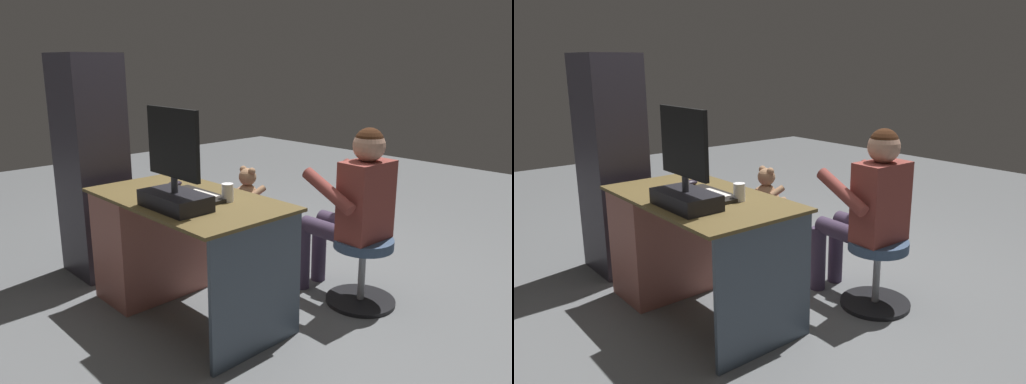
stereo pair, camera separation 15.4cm
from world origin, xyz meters
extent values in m
plane|color=slate|center=(0.00, 0.00, 0.00)|extent=(10.00, 10.00, 0.00)
cube|color=brown|center=(0.00, 0.37, 0.71)|extent=(1.22, 0.68, 0.02)
cube|color=#9F5E53|center=(0.40, 0.37, 0.35)|extent=(0.39, 0.63, 0.70)
cube|color=#3F4C5B|center=(-0.59, 0.37, 0.35)|extent=(0.02, 0.61, 0.70)
cube|color=black|center=(-0.14, 0.54, 0.76)|extent=(0.40, 0.22, 0.08)
cylinder|color=#333338|center=(-0.14, 0.54, 0.85)|extent=(0.04, 0.04, 0.08)
cube|color=black|center=(-0.14, 0.54, 1.07)|extent=(0.42, 0.02, 0.36)
cube|color=black|center=(-0.14, 0.53, 1.07)|extent=(0.39, 0.00, 0.32)
cube|color=black|center=(-0.03, 0.31, 0.73)|extent=(0.42, 0.14, 0.02)
ellipsoid|color=#241D29|center=(0.25, 0.28, 0.74)|extent=(0.06, 0.10, 0.04)
cylinder|color=white|center=(-0.22, 0.26, 0.77)|extent=(0.07, 0.07, 0.10)
cube|color=black|center=(0.06, 0.47, 0.73)|extent=(0.06, 0.15, 0.02)
cube|color=silver|center=(-0.06, 0.42, 0.73)|extent=(0.23, 0.30, 0.02)
cylinder|color=black|center=(0.38, -0.44, 0.01)|extent=(0.50, 0.50, 0.03)
cylinder|color=gray|center=(0.38, -0.44, 0.20)|extent=(0.04, 0.04, 0.34)
cylinder|color=maroon|center=(0.38, -0.44, 0.40)|extent=(0.38, 0.38, 0.06)
ellipsoid|color=#A37754|center=(0.38, -0.44, 0.51)|extent=(0.16, 0.14, 0.17)
sphere|color=#A37754|center=(0.38, -0.44, 0.65)|extent=(0.13, 0.13, 0.13)
sphere|color=beige|center=(0.38, -0.50, 0.64)|extent=(0.05, 0.05, 0.05)
sphere|color=#A37754|center=(0.34, -0.44, 0.70)|extent=(0.05, 0.05, 0.05)
sphere|color=#A37754|center=(0.43, -0.44, 0.70)|extent=(0.05, 0.05, 0.05)
cylinder|color=#A37754|center=(0.30, -0.47, 0.54)|extent=(0.05, 0.13, 0.09)
cylinder|color=#A37754|center=(0.46, -0.47, 0.54)|extent=(0.05, 0.13, 0.09)
cylinder|color=#A37754|center=(0.34, -0.54, 0.45)|extent=(0.05, 0.10, 0.05)
cylinder|color=#A37754|center=(0.43, -0.54, 0.45)|extent=(0.05, 0.10, 0.05)
cylinder|color=black|center=(-0.62, -0.49, 0.01)|extent=(0.43, 0.43, 0.03)
cylinder|color=gray|center=(-0.62, -0.49, 0.20)|extent=(0.04, 0.04, 0.34)
cylinder|color=#3B516F|center=(-0.62, -0.49, 0.40)|extent=(0.37, 0.37, 0.06)
cube|color=brown|center=(-0.62, -0.49, 0.66)|extent=(0.21, 0.33, 0.48)
sphere|color=tan|center=(-0.62, -0.49, 0.99)|extent=(0.19, 0.19, 0.19)
sphere|color=#391E10|center=(-0.62, -0.49, 1.01)|extent=(0.17, 0.17, 0.17)
cylinder|color=brown|center=(-0.49, -0.28, 0.74)|extent=(0.38, 0.09, 0.23)
cylinder|color=brown|center=(-0.48, -0.68, 0.74)|extent=(0.38, 0.09, 0.23)
cylinder|color=#3E3048|center=(-0.42, -0.39, 0.45)|extent=(0.40, 0.13, 0.11)
cylinder|color=#3E3048|center=(-0.22, -0.38, 0.21)|extent=(0.10, 0.10, 0.43)
cylinder|color=#3E3048|center=(-0.42, -0.57, 0.45)|extent=(0.40, 0.13, 0.11)
cylinder|color=#3E3048|center=(-0.22, -0.56, 0.21)|extent=(0.10, 0.10, 0.43)
cube|color=#302C36|center=(0.97, 0.47, 0.76)|extent=(0.44, 0.36, 1.52)
camera|label=1|loc=(-2.27, 1.96, 1.47)|focal=35.22mm
camera|label=2|loc=(-2.37, 1.85, 1.47)|focal=35.22mm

